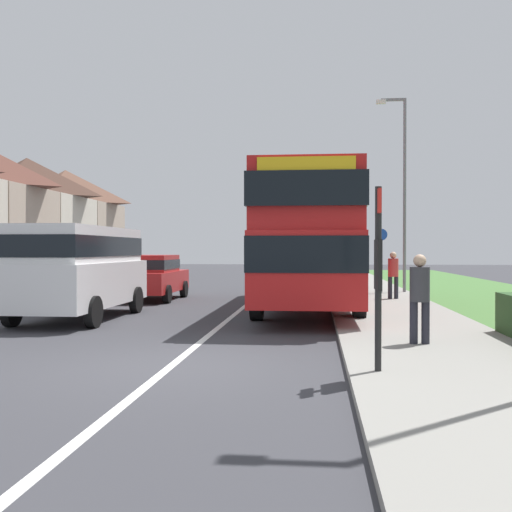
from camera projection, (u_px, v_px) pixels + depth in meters
name	position (u px, v px, depth m)	size (l,w,h in m)	color
ground_plane	(172.00, 365.00, 9.03)	(120.00, 120.00, 0.00)	#38383D
lane_marking_centre	(239.00, 311.00, 16.99)	(0.14, 60.00, 0.01)	silver
pavement_near_side	(399.00, 319.00, 14.58)	(3.20, 68.00, 0.12)	gray
double_decker_bus	(309.00, 236.00, 17.76)	(2.80, 11.44, 3.70)	red
parked_van_white	(80.00, 265.00, 14.98)	(2.11, 5.15, 2.31)	silver
parked_car_red	(151.00, 275.00, 20.61)	(1.89, 4.04, 1.55)	#B21E1E
pedestrian_at_stop	(420.00, 294.00, 10.34)	(0.34, 0.34, 1.67)	#23232D
pedestrian_walking_away	(393.00, 273.00, 19.74)	(0.34, 0.34, 1.67)	#23232D
bus_stop_sign	(378.00, 265.00, 8.03)	(0.09, 0.52, 2.60)	black
cycle_route_sign	(381.00, 258.00, 22.27)	(0.44, 0.08, 2.52)	slate
street_lamp_mid	(402.00, 182.00, 22.91)	(1.14, 0.20, 7.54)	slate
house_terrace_far_side	(3.00, 216.00, 32.70)	(6.59, 21.94, 7.18)	beige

